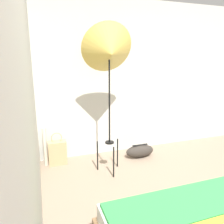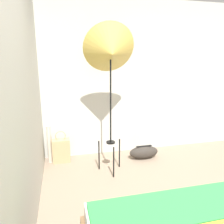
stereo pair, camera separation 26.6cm
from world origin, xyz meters
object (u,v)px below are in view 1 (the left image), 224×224
at_px(photo_umbrella, 109,52).
at_px(tote_bag, 57,152).
at_px(paper_roll, 45,147).
at_px(duffel_bag, 140,151).

relative_size(photo_umbrella, tote_bag, 4.02).
bearing_deg(paper_roll, duffel_bag, -8.13).
height_order(tote_bag, duffel_bag, tote_bag).
relative_size(photo_umbrella, paper_roll, 3.45).
distance_m(photo_umbrella, duffel_bag, 1.77).
bearing_deg(photo_umbrella, paper_roll, 150.37).
xyz_separation_m(tote_bag, paper_roll, (-0.18, 0.02, 0.11)).
relative_size(tote_bag, duffel_bag, 1.06).
height_order(duffel_bag, paper_roll, paper_roll).
bearing_deg(duffel_bag, tote_bag, 171.73).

